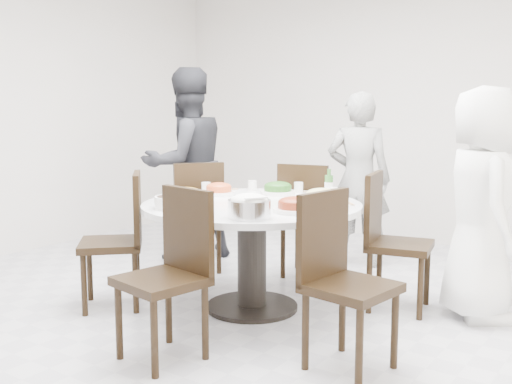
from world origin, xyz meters
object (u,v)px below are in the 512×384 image
Objects in this scene: chair_s at (161,277)px; rice_bowl at (249,209)px; diner_left at (186,165)px; soup_bowl at (174,202)px; dining_table at (252,256)px; chair_n at (310,220)px; chair_se at (351,283)px; beverage_bottle at (329,183)px; chair_ne at (400,242)px; chair_nw at (194,216)px; chair_sw at (111,241)px; diner_right at (481,204)px; diner_middle at (358,180)px.

rice_bowl is at bearing 75.97° from chair_s.
diner_left is 1.66m from soup_bowl.
chair_s is (0.08, -0.98, 0.10)m from dining_table.
chair_n is 1.48m from soup_bowl.
chair_se is 0.54× the size of diner_left.
diner_left is at bearing 169.52° from beverage_bottle.
rice_bowl is 1.22× the size of beverage_bottle.
chair_ne is 1.00× the size of chair_se.
chair_s is at bearing -54.45° from soup_bowl.
diner_left is at bearing 138.45° from chair_s.
chair_nw is 0.61m from diner_left.
chair_s is 2.32m from diner_left.
diner_right is (2.16, 1.26, 0.29)m from chair_sw.
dining_table is 1.56m from diner_middle.
chair_ne is 1.23m from diner_middle.
rice_bowl is (-1.01, -1.20, 0.04)m from diner_right.
chair_n is at bearing 106.05° from rice_bowl.
chair_se is at bearing -1.88° from rice_bowl.
diner_right is at bearing 36.57° from soup_bowl.
dining_table is 1.58× the size of chair_ne.
chair_nw is 0.62× the size of diner_right.
chair_n is at bearing 82.54° from soup_bowl.
diner_right is 2.66m from diner_left.
dining_table is 0.71m from rice_bowl.
chair_nw is 1.00× the size of chair_sw.
chair_nw is 2.23m from chair_se.
chair_sw is at bearing 49.68° from diner_middle.
chair_ne and chair_se have the same top height.
chair_nw and chair_sw have the same top height.
chair_s is at bearing -114.45° from rice_bowl.
chair_ne is 0.65m from beverage_bottle.
chair_sw is at bearing -137.74° from beverage_bottle.
chair_s is 1.00× the size of chair_se.
chair_nw and chair_s have the same top height.
chair_s reaches higher than dining_table.
chair_se is (1.00, -0.49, 0.10)m from dining_table.
diner_middle is at bearing 32.73° from chair_se.
chair_nw is at bearing 142.52° from rice_bowl.
diner_left reaches higher than beverage_bottle.
chair_se is at bearing 79.67° from diner_left.
chair_sw is at bearing 87.56° from diner_right.
chair_sw and chair_s have the same top height.
chair_se is 1.30m from diner_right.
diner_left reaches higher than dining_table.
diner_middle is at bearing 166.95° from chair_nw.
chair_s is at bearing 19.60° from chair_sw.
dining_table is 1.58× the size of chair_sw.
soup_bowl is (-0.29, -0.46, 0.41)m from dining_table.
chair_se is at bearing -26.33° from dining_table.
chair_nw is at bearing 62.38° from diner_right.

